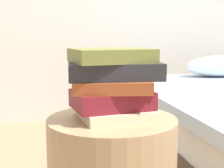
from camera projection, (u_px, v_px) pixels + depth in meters
The scene contains 5 objects.
book_cream at pixel (116, 113), 1.08m from camera, with size 0.22×0.19×0.03m, color beige.
book_maroon at pixel (112, 99), 1.08m from camera, with size 0.24×0.18×0.06m, color maroon.
book_rust at pixel (111, 85), 1.06m from camera, with size 0.24×0.18×0.04m, color #994723.
book_charcoal at pixel (115, 71), 1.06m from camera, with size 0.30×0.16×0.05m, color #28282D.
book_olive at pixel (112, 55), 1.06m from camera, with size 0.25×0.19×0.04m, color olive.
Camera 1 is at (-0.20, -1.04, 0.78)m, focal length 53.09 mm.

